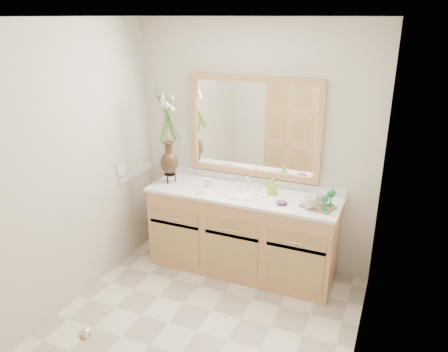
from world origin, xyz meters
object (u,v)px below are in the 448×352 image
at_px(soap_bottle, 273,187).
at_px(tray, 318,207).
at_px(flower_vase, 168,125).
at_px(tumbler, 208,182).

bearing_deg(soap_bottle, tray, -0.07).
xyz_separation_m(soap_bottle, tray, (0.45, -0.13, -0.06)).
bearing_deg(flower_vase, tray, -1.41).
relative_size(tumbler, tray, 0.32).
relative_size(flower_vase, tray, 3.14).
xyz_separation_m(flower_vase, tumbler, (0.40, 0.03, -0.54)).
xyz_separation_m(flower_vase, soap_bottle, (1.04, 0.09, -0.51)).
distance_m(flower_vase, soap_bottle, 1.16).
bearing_deg(tray, tumbler, -166.42).
bearing_deg(flower_vase, tumbler, 4.86).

